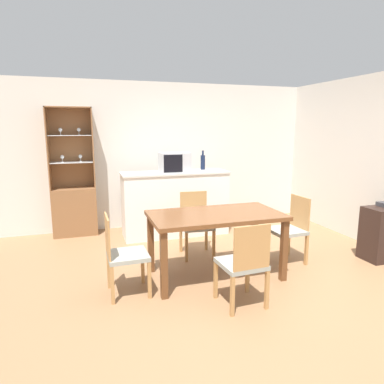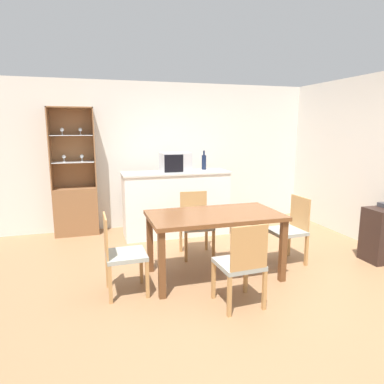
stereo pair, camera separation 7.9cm
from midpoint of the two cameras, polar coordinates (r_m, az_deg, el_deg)
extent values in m
plane|color=#936B47|center=(4.16, 5.59, -14.54)|extent=(18.00, 18.00, 0.00)
cube|color=silver|center=(6.28, -3.75, 6.16)|extent=(6.80, 0.06, 2.55)
cube|color=white|center=(5.69, -3.21, -2.06)|extent=(1.72, 0.54, 1.03)
cube|color=beige|center=(5.60, -3.27, 3.22)|extent=(1.75, 0.57, 0.03)
cube|color=brown|center=(6.03, -19.29, -3.09)|extent=(0.70, 0.35, 0.79)
cube|color=brown|center=(6.05, -19.86, 6.93)|extent=(0.70, 0.02, 1.30)
cube|color=brown|center=(5.91, -23.24, 6.63)|extent=(0.02, 0.35, 1.30)
cube|color=brown|center=(5.88, -16.57, 7.03)|extent=(0.02, 0.35, 1.30)
cube|color=brown|center=(5.88, -20.32, 13.08)|extent=(0.70, 0.35, 0.02)
cube|color=white|center=(5.90, -19.78, 4.70)|extent=(0.66, 0.31, 0.01)
cube|color=white|center=(5.88, -20.04, 8.86)|extent=(0.66, 0.31, 0.01)
cylinder|color=white|center=(5.92, -21.12, 4.71)|extent=(0.04, 0.04, 0.01)
cylinder|color=white|center=(5.92, -21.14, 5.00)|extent=(0.01, 0.01, 0.06)
sphere|color=white|center=(5.91, -21.18, 5.50)|extent=(0.06, 0.06, 0.06)
cylinder|color=white|center=(5.90, -21.41, 8.86)|extent=(0.04, 0.04, 0.01)
cylinder|color=white|center=(5.90, -21.43, 9.15)|extent=(0.01, 0.01, 0.06)
sphere|color=white|center=(5.89, -21.46, 9.65)|extent=(0.06, 0.06, 0.06)
cylinder|color=white|center=(5.91, -18.43, 4.87)|extent=(0.04, 0.04, 0.01)
cylinder|color=white|center=(5.91, -18.45, 5.17)|extent=(0.01, 0.01, 0.06)
sphere|color=white|center=(5.91, -18.48, 5.66)|extent=(0.06, 0.06, 0.06)
cylinder|color=white|center=(5.92, -18.68, 9.03)|extent=(0.04, 0.04, 0.01)
cylinder|color=white|center=(5.91, -18.69, 9.33)|extent=(0.01, 0.01, 0.06)
sphere|color=white|center=(5.91, -18.73, 9.83)|extent=(0.06, 0.06, 0.06)
cube|color=brown|center=(4.03, 3.42, -3.91)|extent=(1.55, 0.84, 0.05)
cube|color=brown|center=(3.64, -5.34, -12.08)|extent=(0.07, 0.07, 0.73)
cube|color=brown|center=(4.15, 14.54, -9.43)|extent=(0.07, 0.07, 0.73)
cube|color=brown|center=(4.29, -7.43, -8.49)|extent=(0.07, 0.07, 0.73)
cube|color=brown|center=(4.74, 9.91, -6.70)|extent=(0.07, 0.07, 0.73)
cube|color=#999E93|center=(3.53, 7.53, -11.75)|extent=(0.44, 0.44, 0.05)
cube|color=#B7844C|center=(3.28, 9.30, -9.14)|extent=(0.39, 0.04, 0.43)
cube|color=#B7844C|center=(3.70, 3.33, -14.41)|extent=(0.04, 0.04, 0.41)
cube|color=#B7844C|center=(3.85, 8.64, -13.43)|extent=(0.04, 0.04, 0.41)
cube|color=#B7844C|center=(3.39, 6.05, -16.91)|extent=(0.04, 0.04, 0.41)
cube|color=#B7844C|center=(3.56, 11.73, -15.65)|extent=(0.04, 0.04, 0.41)
cube|color=#999E93|center=(3.78, -11.25, -10.32)|extent=(0.43, 0.43, 0.05)
cube|color=#B7844C|center=(3.68, -14.51, -7.12)|extent=(0.03, 0.39, 0.43)
cube|color=#B7844C|center=(4.06, -8.79, -12.13)|extent=(0.04, 0.04, 0.41)
cube|color=#B7844C|center=(3.72, -7.73, -14.33)|extent=(0.04, 0.04, 0.41)
cube|color=#B7844C|center=(4.02, -14.25, -12.59)|extent=(0.04, 0.04, 0.41)
cube|color=#B7844C|center=(3.67, -13.74, -14.87)|extent=(0.04, 0.04, 0.41)
cube|color=#999E93|center=(4.75, 0.33, -5.69)|extent=(0.45, 0.45, 0.05)
cube|color=#B7844C|center=(4.88, -0.22, -2.38)|extent=(0.39, 0.05, 0.43)
cube|color=#B7844C|center=(4.70, 3.16, -8.81)|extent=(0.04, 0.04, 0.41)
cube|color=#B7844C|center=(4.61, -1.43, -9.18)|extent=(0.04, 0.04, 0.41)
cube|color=#B7844C|center=(5.04, 1.93, -7.41)|extent=(0.04, 0.04, 0.41)
cube|color=#B7844C|center=(4.96, -2.34, -7.72)|extent=(0.04, 0.04, 0.41)
cube|color=#999E93|center=(4.70, 14.96, -6.27)|extent=(0.44, 0.44, 0.05)
cube|color=#B7844C|center=(4.75, 17.07, -3.22)|extent=(0.04, 0.39, 0.43)
cube|color=#B7844C|center=(4.52, 14.26, -9.95)|extent=(0.04, 0.04, 0.41)
cube|color=#B7844C|center=(4.81, 11.65, -8.54)|extent=(0.04, 0.04, 0.41)
cube|color=#B7844C|center=(4.73, 18.07, -9.18)|extent=(0.04, 0.04, 0.41)
cube|color=#B7844C|center=(5.02, 15.34, -7.90)|extent=(0.04, 0.04, 0.41)
cube|color=#B7BABF|center=(5.56, -3.34, 4.96)|extent=(0.47, 0.33, 0.32)
cube|color=black|center=(5.38, -3.57, 4.76)|extent=(0.30, 0.01, 0.28)
cylinder|color=#141E38|center=(5.89, 1.43, 4.96)|extent=(0.08, 0.08, 0.25)
cylinder|color=#141E38|center=(5.88, 1.44, 6.54)|extent=(0.03, 0.03, 0.08)
cube|color=black|center=(5.31, 28.99, -6.06)|extent=(0.55, 0.36, 0.72)
cube|color=#32211C|center=(5.30, 29.02, -5.69)|extent=(0.51, 0.32, 0.02)
camera|label=1|loc=(0.04, -90.47, -0.09)|focal=32.00mm
camera|label=2|loc=(0.04, 89.53, 0.09)|focal=32.00mm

